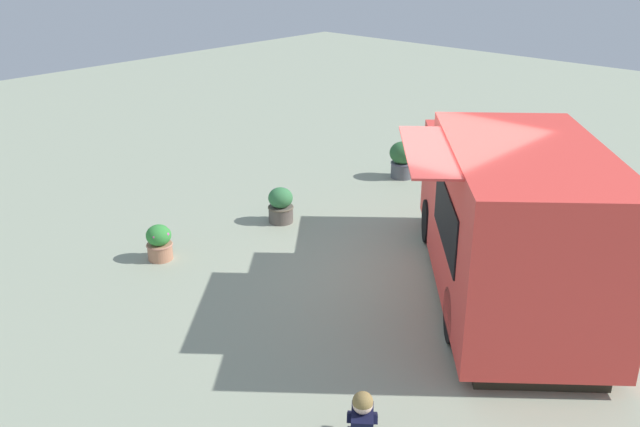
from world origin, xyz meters
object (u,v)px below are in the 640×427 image
object	(u,v)px
planter_flowering_far	(403,159)
planter_flowering_side	(281,205)
food_truck	(509,221)
planter_flowering_near	(159,242)

from	to	relation	value
planter_flowering_far	planter_flowering_side	bearing A→B (deg)	-2.89
food_truck	planter_flowering_near	distance (m)	5.52
food_truck	planter_flowering_side	xyz separation A→B (m)	(0.33, -4.36, -0.83)
food_truck	planter_flowering_far	world-z (taller)	food_truck
planter_flowering_far	planter_flowering_near	bearing A→B (deg)	-4.95
food_truck	planter_flowering_far	xyz separation A→B (m)	(-3.19, -4.18, -0.74)
food_truck	planter_flowering_near	xyz separation A→B (m)	(2.78, -4.70, -0.86)
food_truck	planter_flowering_side	bearing A→B (deg)	-85.61
food_truck	planter_flowering_far	size ratio (longest dim) A/B	6.72
planter_flowering_far	planter_flowering_side	distance (m)	3.53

